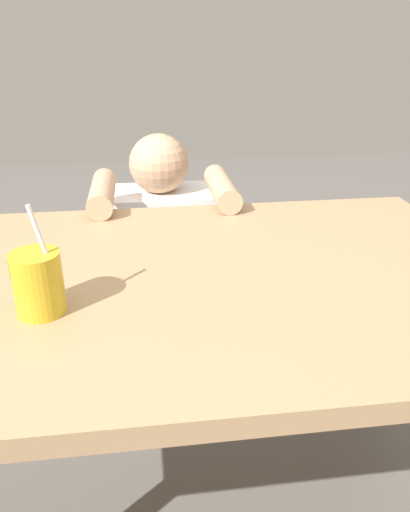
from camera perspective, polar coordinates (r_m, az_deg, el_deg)
The scene contains 3 objects.
dining_table at distance 1.09m, azimuth -2.77°, elevation -6.98°, with size 1.40×0.85×0.75m.
drink_cup_colored at distance 0.92m, azimuth -18.56°, elevation -2.93°, with size 0.09×0.09×0.20m.
diner_seated at distance 1.81m, azimuth -4.81°, elevation -1.88°, with size 0.42×0.52×0.90m.
Camera 1 is at (-0.07, -0.92, 1.22)m, focal length 34.95 mm.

